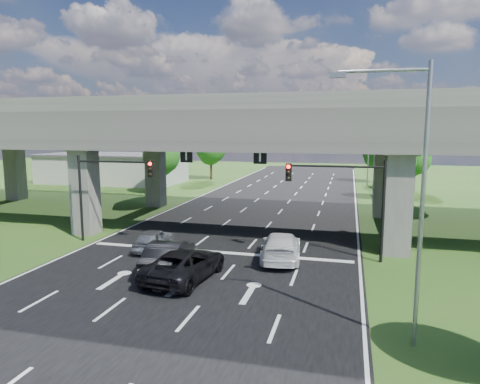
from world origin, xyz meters
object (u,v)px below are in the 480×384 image
at_px(signal_left, 107,183).
at_px(car_silver, 154,239).
at_px(signal_right, 345,191).
at_px(streetlight_beyond, 366,144).
at_px(car_white, 281,246).
at_px(streetlight_far, 371,149).
at_px(car_trailing, 185,264).
at_px(streetlight_near, 411,185).
at_px(car_dark, 169,256).

height_order(signal_left, car_silver, signal_left).
bearing_deg(signal_right, streetlight_beyond, 86.39).
height_order(car_silver, car_white, car_white).
relative_size(streetlight_far, car_trailing, 1.74).
bearing_deg(streetlight_near, signal_left, 150.98).
relative_size(streetlight_beyond, car_dark, 1.94).
xyz_separation_m(car_silver, car_white, (8.30, 0.00, 0.12)).
xyz_separation_m(signal_right, signal_left, (-15.65, 0.00, 0.00)).
height_order(signal_left, streetlight_near, streetlight_near).
height_order(streetlight_far, streetlight_beyond, same).
xyz_separation_m(car_silver, car_trailing, (4.01, -4.65, 0.12)).
bearing_deg(signal_right, streetlight_near, -77.12).
distance_m(signal_right, car_dark, 10.82).
bearing_deg(signal_left, car_dark, -35.35).
xyz_separation_m(streetlight_beyond, car_dark, (-11.52, -40.60, -4.97)).
bearing_deg(streetlight_far, signal_right, -96.47).
relative_size(streetlight_near, streetlight_beyond, 1.00).
distance_m(streetlight_near, car_silver, 17.55).
height_order(streetlight_beyond, car_dark, streetlight_beyond).
height_order(streetlight_far, car_trailing, streetlight_far).
relative_size(streetlight_beyond, car_trailing, 1.74).
relative_size(streetlight_near, car_silver, 2.50).
height_order(car_silver, car_trailing, car_trailing).
bearing_deg(car_silver, signal_right, -179.65).
distance_m(signal_right, car_trailing, 10.22).
xyz_separation_m(signal_right, car_dark, (-9.25, -4.54, -3.31)).
bearing_deg(streetlight_far, car_dark, -115.10).
bearing_deg(signal_right, signal_left, 180.00).
distance_m(streetlight_near, car_trailing, 12.13).
bearing_deg(car_dark, car_silver, -60.95).
relative_size(streetlight_beyond, car_silver, 2.50).
height_order(signal_right, signal_left, same).
height_order(streetlight_near, streetlight_far, same).
bearing_deg(car_silver, car_dark, 122.09).
xyz_separation_m(streetlight_near, streetlight_beyond, (0.00, 46.00, 0.00)).
bearing_deg(streetlight_far, car_trailing, -111.59).
bearing_deg(streetlight_beyond, signal_right, -93.61).
height_order(streetlight_beyond, car_trailing, streetlight_beyond).
xyz_separation_m(streetlight_near, streetlight_far, (0.00, 30.00, 0.00)).
relative_size(signal_right, car_trailing, 1.04).
distance_m(signal_left, car_white, 12.55).
bearing_deg(streetlight_far, car_white, -105.60).
relative_size(signal_left, streetlight_far, 0.60).
relative_size(streetlight_far, car_dark, 1.94).
xyz_separation_m(signal_right, car_silver, (-11.89, -0.94, -3.47)).
relative_size(car_white, car_trailing, 0.96).
distance_m(streetlight_far, car_dark, 27.61).
distance_m(car_dark, car_trailing, 1.73).
xyz_separation_m(signal_right, car_trailing, (-7.88, -5.59, -3.36)).
bearing_deg(car_silver, streetlight_beyond, -115.12).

